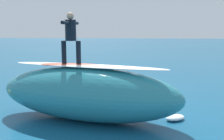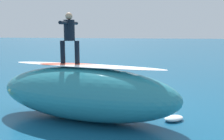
# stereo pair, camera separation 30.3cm
# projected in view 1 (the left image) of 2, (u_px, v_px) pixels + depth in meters

# --- Properties ---
(ground_plane) EXTENTS (120.00, 120.00, 0.00)m
(ground_plane) POSITION_uv_depth(u_px,v_px,m) (114.00, 98.00, 11.10)
(ground_plane) COLOR #145175
(wave_crest) EXTENTS (6.46, 3.28, 1.75)m
(wave_crest) POSITION_uv_depth(u_px,v_px,m) (87.00, 94.00, 8.34)
(wave_crest) COLOR teal
(wave_crest) RESTS_ON ground_plane
(wave_foam_lip) EXTENTS (5.28, 1.80, 0.08)m
(wave_foam_lip) POSITION_uv_depth(u_px,v_px,m) (87.00, 66.00, 8.19)
(wave_foam_lip) COLOR white
(wave_foam_lip) RESTS_ON wave_crest
(surfboard_riding) EXTENTS (2.23, 0.63, 0.10)m
(surfboard_riding) POSITION_uv_depth(u_px,v_px,m) (72.00, 65.00, 8.35)
(surfboard_riding) COLOR #E0563D
(surfboard_riding) RESTS_ON wave_crest
(surfer_riding) EXTENTS (0.64, 1.54, 1.62)m
(surfer_riding) POSITION_uv_depth(u_px,v_px,m) (71.00, 34.00, 8.19)
(surfer_riding) COLOR black
(surfer_riding) RESTS_ON surfboard_riding
(surfboard_paddling) EXTENTS (2.08, 2.07, 0.09)m
(surfboard_paddling) POSITION_uv_depth(u_px,v_px,m) (141.00, 92.00, 11.87)
(surfboard_paddling) COLOR #33B2D1
(surfboard_paddling) RESTS_ON ground_plane
(surfer_paddling) EXTENTS (1.41, 1.40, 0.32)m
(surfer_paddling) POSITION_uv_depth(u_px,v_px,m) (143.00, 89.00, 11.73)
(surfer_paddling) COLOR black
(surfer_paddling) RESTS_ON surfboard_paddling
(foam_patch_near) EXTENTS (0.81, 0.74, 0.17)m
(foam_patch_near) POSITION_uv_depth(u_px,v_px,m) (175.00, 118.00, 8.41)
(foam_patch_near) COLOR white
(foam_patch_near) RESTS_ON ground_plane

